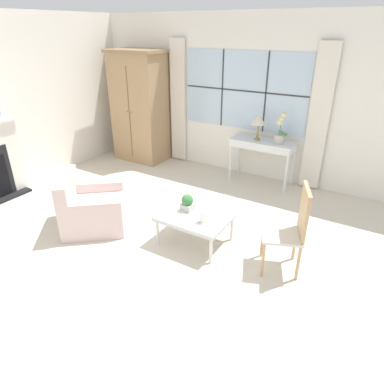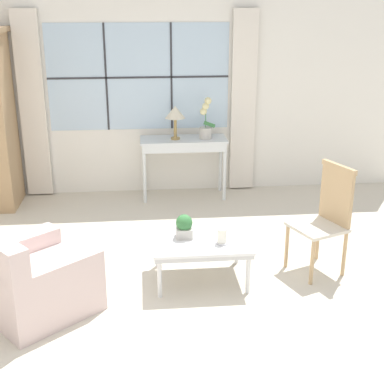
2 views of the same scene
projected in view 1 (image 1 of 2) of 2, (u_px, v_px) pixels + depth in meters
ground_plane at (142, 247)px, 4.39m from camera, size 14.00×14.00×0.00m
wall_back_windowed at (244, 99)px, 6.11m from camera, size 7.20×0.14×2.80m
wall_left at (16, 104)px, 5.65m from camera, size 0.06×7.20×2.80m
armoire at (140, 107)px, 6.90m from camera, size 1.10×0.72×2.17m
console_table at (263, 146)px, 5.92m from camera, size 1.11×0.46×0.79m
table_lamp at (259, 121)px, 5.76m from camera, size 0.25×0.25×0.43m
potted_orchid at (280, 132)px, 5.64m from camera, size 0.21×0.16×0.53m
armchair_upholstered at (92, 209)px, 4.76m from camera, size 1.16×1.17×0.78m
side_chair_wooden at (293, 226)px, 3.76m from camera, size 0.57×0.57×1.04m
coffee_table at (195, 217)px, 4.34m from camera, size 0.88×0.68×0.41m
potted_plant_small at (187, 203)px, 4.38m from camera, size 0.15×0.15×0.22m
pillar_candle at (203, 218)px, 4.12m from camera, size 0.12×0.12×0.15m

